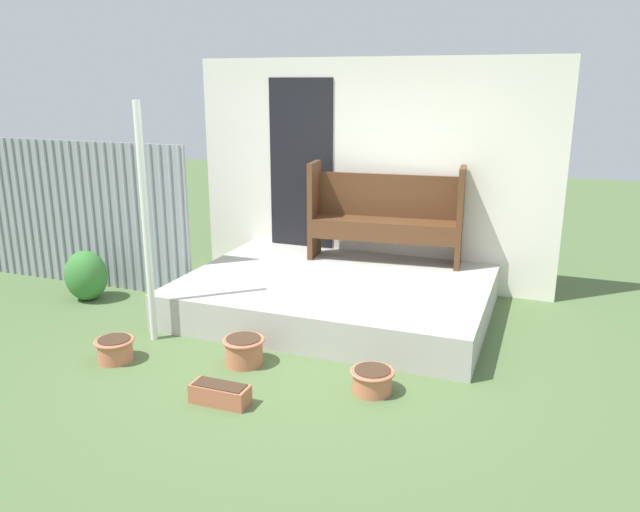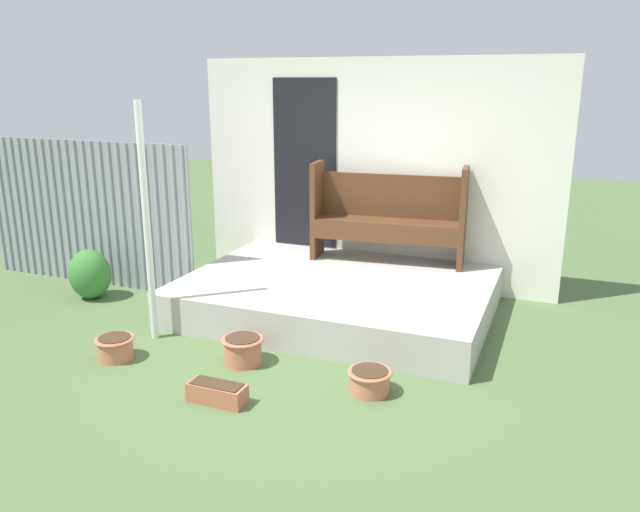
# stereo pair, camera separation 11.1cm
# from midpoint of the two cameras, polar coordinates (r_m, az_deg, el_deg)

# --- Properties ---
(ground_plane) EXTENTS (24.00, 24.00, 0.00)m
(ground_plane) POSITION_cam_midpoint_polar(r_m,az_deg,el_deg) (5.57, -2.36, -9.13)
(ground_plane) COLOR #516B3D
(porch_slab) EXTENTS (3.08, 2.26, 0.37)m
(porch_slab) POSITION_cam_midpoint_polar(r_m,az_deg,el_deg) (6.50, 0.98, -3.64)
(porch_slab) COLOR #B2AFA8
(porch_slab) RESTS_ON ground_plane
(house_wall) EXTENTS (4.28, 0.08, 2.60)m
(house_wall) POSITION_cam_midpoint_polar(r_m,az_deg,el_deg) (7.32, 3.84, 7.56)
(house_wall) COLOR white
(house_wall) RESTS_ON ground_plane
(fence_corrugated) EXTENTS (2.89, 0.05, 1.69)m
(fence_corrugated) POSITION_cam_midpoint_polar(r_m,az_deg,el_deg) (7.79, -21.41, 3.58)
(fence_corrugated) COLOR gray
(fence_corrugated) RESTS_ON ground_plane
(support_post) EXTENTS (0.07, 0.07, 2.19)m
(support_post) POSITION_cam_midpoint_polar(r_m,az_deg,el_deg) (5.81, -16.18, 2.69)
(support_post) COLOR white
(support_post) RESTS_ON ground_plane
(bench) EXTENTS (1.73, 0.57, 1.10)m
(bench) POSITION_cam_midpoint_polar(r_m,az_deg,el_deg) (7.01, 5.56, 4.03)
(bench) COLOR #54331C
(bench) RESTS_ON porch_slab
(flower_pot_left) EXTENTS (0.34, 0.34, 0.21)m
(flower_pot_left) POSITION_cam_midpoint_polar(r_m,az_deg,el_deg) (5.74, -18.78, -8.02)
(flower_pot_left) COLOR #C67251
(flower_pot_left) RESTS_ON ground_plane
(flower_pot_middle) EXTENTS (0.36, 0.36, 0.24)m
(flower_pot_middle) POSITION_cam_midpoint_polar(r_m,az_deg,el_deg) (5.42, -7.57, -8.49)
(flower_pot_middle) COLOR #C67251
(flower_pot_middle) RESTS_ON ground_plane
(flower_pot_right) EXTENTS (0.35, 0.35, 0.19)m
(flower_pot_right) POSITION_cam_midpoint_polar(r_m,az_deg,el_deg) (4.95, 4.15, -11.20)
(flower_pot_right) COLOR #C67251
(flower_pot_right) RESTS_ON ground_plane
(planter_box_rect) EXTENTS (0.45, 0.18, 0.16)m
(planter_box_rect) POSITION_cam_midpoint_polar(r_m,az_deg,el_deg) (4.86, -9.79, -12.31)
(planter_box_rect) COLOR #B76647
(planter_box_rect) RESTS_ON ground_plane
(shrub_by_fence) EXTENTS (0.47, 0.43, 0.56)m
(shrub_by_fence) POSITION_cam_midpoint_polar(r_m,az_deg,el_deg) (7.33, -21.01, -1.68)
(shrub_by_fence) COLOR #387A33
(shrub_by_fence) RESTS_ON ground_plane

